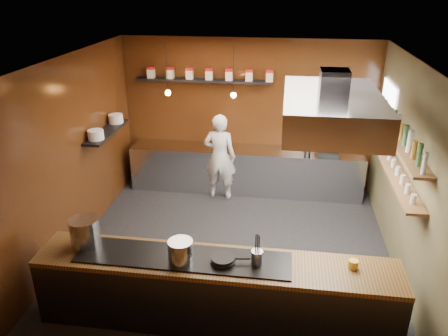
% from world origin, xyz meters
% --- Properties ---
extents(floor, '(5.00, 5.00, 0.00)m').
position_xyz_m(floor, '(0.00, 0.00, 0.00)').
color(floor, black).
rests_on(floor, ground).
extents(back_wall, '(5.00, 0.00, 5.00)m').
position_xyz_m(back_wall, '(0.00, 2.50, 1.50)').
color(back_wall, '#351B09').
rests_on(back_wall, ground).
extents(left_wall, '(0.00, 5.00, 5.00)m').
position_xyz_m(left_wall, '(-2.50, 0.00, 1.50)').
color(left_wall, '#351B09').
rests_on(left_wall, ground).
extents(right_wall, '(0.00, 5.00, 5.00)m').
position_xyz_m(right_wall, '(2.50, 0.00, 1.50)').
color(right_wall, brown).
rests_on(right_wall, ground).
extents(ceiling, '(5.00, 5.00, 0.00)m').
position_xyz_m(ceiling, '(0.00, 0.00, 3.00)').
color(ceiling, silver).
rests_on(ceiling, back_wall).
extents(window_pane, '(0.00, 1.00, 1.00)m').
position_xyz_m(window_pane, '(2.45, 1.70, 1.90)').
color(window_pane, white).
rests_on(window_pane, right_wall).
extents(prep_counter, '(4.60, 0.65, 0.90)m').
position_xyz_m(prep_counter, '(0.00, 2.17, 0.45)').
color(prep_counter, silver).
rests_on(prep_counter, floor).
extents(pass_counter, '(4.40, 0.72, 0.94)m').
position_xyz_m(pass_counter, '(-0.00, -1.60, 0.47)').
color(pass_counter, '#38383D').
rests_on(pass_counter, floor).
extents(tin_shelf, '(2.60, 0.26, 0.04)m').
position_xyz_m(tin_shelf, '(-0.90, 2.36, 2.20)').
color(tin_shelf, black).
rests_on(tin_shelf, back_wall).
extents(plate_shelf, '(0.30, 1.40, 0.04)m').
position_xyz_m(plate_shelf, '(-2.34, 1.00, 1.55)').
color(plate_shelf, black).
rests_on(plate_shelf, left_wall).
extents(bottle_shelf_upper, '(0.26, 2.80, 0.04)m').
position_xyz_m(bottle_shelf_upper, '(2.34, 0.30, 1.92)').
color(bottle_shelf_upper, '#8F5C39').
rests_on(bottle_shelf_upper, right_wall).
extents(bottle_shelf_lower, '(0.26, 2.80, 0.04)m').
position_xyz_m(bottle_shelf_lower, '(2.34, 0.30, 1.45)').
color(bottle_shelf_lower, '#8F5C39').
rests_on(bottle_shelf_lower, right_wall).
extents(extractor_hood, '(1.20, 2.00, 0.72)m').
position_xyz_m(extractor_hood, '(1.30, -0.40, 2.51)').
color(extractor_hood, '#38383D').
rests_on(extractor_hood, ceiling).
extents(pendant_left, '(0.10, 0.10, 0.95)m').
position_xyz_m(pendant_left, '(-1.40, 1.70, 2.15)').
color(pendant_left, black).
rests_on(pendant_left, ceiling).
extents(pendant_right, '(0.10, 0.10, 0.95)m').
position_xyz_m(pendant_right, '(-0.20, 1.70, 2.15)').
color(pendant_right, black).
rests_on(pendant_right, ceiling).
extents(storage_tins, '(2.43, 0.13, 0.22)m').
position_xyz_m(storage_tins, '(-0.75, 2.36, 2.33)').
color(storage_tins, beige).
rests_on(storage_tins, tin_shelf).
extents(plate_stacks, '(0.26, 1.16, 0.16)m').
position_xyz_m(plate_stacks, '(-2.34, 1.00, 1.65)').
color(plate_stacks, white).
rests_on(plate_stacks, plate_shelf).
extents(bottles, '(0.06, 2.66, 0.24)m').
position_xyz_m(bottles, '(2.34, 0.30, 2.06)').
color(bottles, silver).
rests_on(bottles, bottle_shelf_upper).
extents(wine_glasses, '(0.07, 2.37, 0.13)m').
position_xyz_m(wine_glasses, '(2.34, 0.30, 1.53)').
color(wine_glasses, silver).
rests_on(wine_glasses, bottle_shelf_lower).
extents(stockpot_large, '(0.49, 0.49, 0.36)m').
position_xyz_m(stockpot_large, '(-1.66, -1.51, 1.12)').
color(stockpot_large, '#B4B6BB').
rests_on(stockpot_large, pass_counter).
extents(stockpot_small, '(0.37, 0.37, 0.28)m').
position_xyz_m(stockpot_small, '(-0.40, -1.69, 1.08)').
color(stockpot_small, '#B3B5BA').
rests_on(stockpot_small, pass_counter).
extents(utensil_crock, '(0.18, 0.18, 0.18)m').
position_xyz_m(utensil_crock, '(0.49, -1.62, 1.03)').
color(utensil_crock, silver).
rests_on(utensil_crock, pass_counter).
extents(frying_pan, '(0.47, 0.30, 0.07)m').
position_xyz_m(frying_pan, '(0.10, -1.65, 0.98)').
color(frying_pan, black).
rests_on(frying_pan, pass_counter).
extents(butter_jar, '(0.15, 0.15, 0.10)m').
position_xyz_m(butter_jar, '(1.61, -1.51, 0.97)').
color(butter_jar, yellow).
rests_on(butter_jar, pass_counter).
extents(espresso_machine, '(0.45, 0.44, 0.40)m').
position_xyz_m(espresso_machine, '(1.61, 2.17, 1.10)').
color(espresso_machine, black).
rests_on(espresso_machine, prep_counter).
extents(chef, '(0.65, 0.45, 1.71)m').
position_xyz_m(chef, '(-0.47, 1.82, 0.85)').
color(chef, silver).
rests_on(chef, floor).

